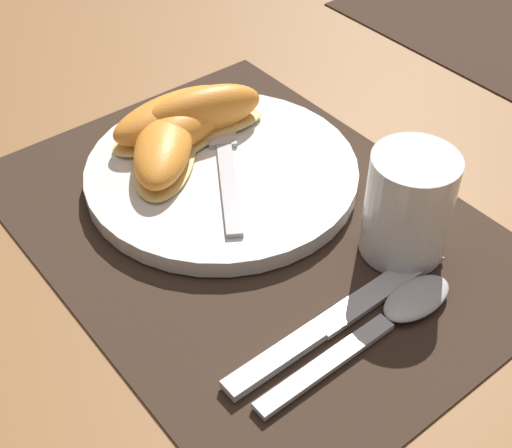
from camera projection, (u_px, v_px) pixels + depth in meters
The scene contains 11 objects.
ground_plane at pixel (252, 227), 0.62m from camera, with size 3.00×3.00×0.00m, color olive.
placemat at pixel (252, 225), 0.61m from camera, with size 0.45×0.34×0.00m.
plate at pixel (222, 173), 0.65m from camera, with size 0.25×0.25×0.02m.
juice_glass at pixel (407, 211), 0.56m from camera, with size 0.07×0.07×0.09m.
knife at pixel (335, 320), 0.53m from camera, with size 0.02×0.21×0.01m.
spoon at pixel (394, 315), 0.53m from camera, with size 0.03×0.19×0.01m.
fork at pixel (224, 152), 0.66m from camera, with size 0.18×0.12×0.00m.
citrus_wedge_0 at pixel (202, 114), 0.67m from camera, with size 0.07×0.13×0.05m.
citrus_wedge_1 at pixel (175, 117), 0.68m from camera, with size 0.06×0.14×0.04m.
citrus_wedge_2 at pixel (181, 130), 0.66m from camera, with size 0.05×0.10×0.03m.
citrus_wedge_3 at pixel (164, 148), 0.64m from camera, with size 0.13×0.12×0.03m.
Camera 1 is at (0.36, -0.28, 0.42)m, focal length 50.00 mm.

